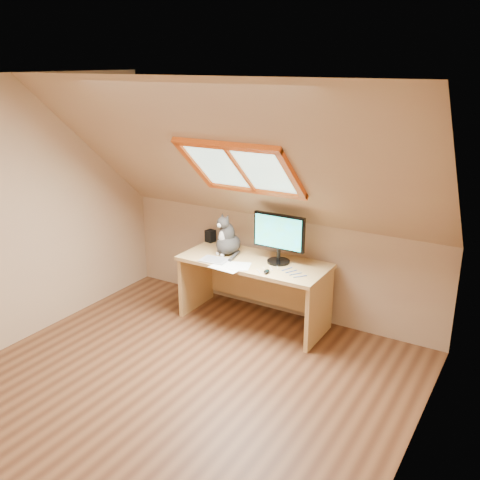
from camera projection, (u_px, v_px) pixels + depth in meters
The scene contains 10 objects.
ground at pixel (174, 393), 4.22m from camera, with size 3.50×3.50×0.00m, color brown.
room_shell at pixel (157, 223), 3.69m from camera, with size 3.52×3.52×2.41m.
desk at pixel (257, 278), 5.28m from camera, with size 1.45×0.63×0.66m.
monitor at pixel (279, 235), 5.01m from camera, with size 0.52×0.22×0.48m.
cat at pixel (228, 239), 5.28m from camera, with size 0.30×0.33×0.43m.
desk_speaker at pixel (210, 236), 5.67m from camera, with size 0.09×0.09×0.13m, color black.
graphics_tablet at pixel (214, 260), 5.15m from camera, with size 0.26×0.19×0.01m, color #B2B2B7.
mouse at pixel (267, 271), 4.85m from camera, with size 0.05×0.09×0.03m, color black.
papers at pixel (226, 265), 5.03m from camera, with size 0.35×0.30×0.01m.
cables at pixel (283, 271), 4.88m from camera, with size 0.51×0.26×0.01m.
Camera 1 is at (2.31, -2.83, 2.50)m, focal length 40.00 mm.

